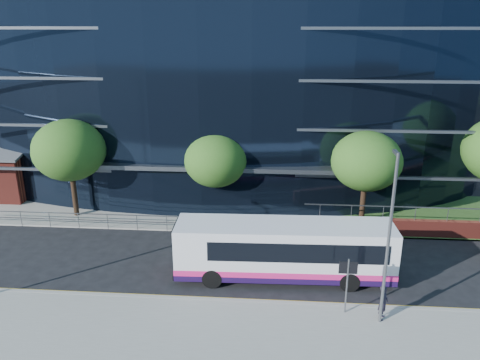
# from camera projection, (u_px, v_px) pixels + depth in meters

# --- Properties ---
(ground) EXTENTS (200.00, 200.00, 0.00)m
(ground) POSITION_uv_depth(u_px,v_px,m) (251.00, 292.00, 23.98)
(ground) COLOR black
(ground) RESTS_ON ground
(pavement_near) EXTENTS (80.00, 8.00, 0.15)m
(pavement_near) POSITION_uv_depth(u_px,v_px,m) (245.00, 357.00, 19.23)
(pavement_near) COLOR gray
(pavement_near) RESTS_ON ground
(kerb) EXTENTS (80.00, 0.25, 0.16)m
(kerb) POSITION_uv_depth(u_px,v_px,m) (250.00, 302.00, 23.01)
(kerb) COLOR gray
(kerb) RESTS_ON ground
(yellow_line_outer) EXTENTS (80.00, 0.08, 0.01)m
(yellow_line_outer) POSITION_uv_depth(u_px,v_px,m) (251.00, 301.00, 23.22)
(yellow_line_outer) COLOR gold
(yellow_line_outer) RESTS_ON ground
(yellow_line_inner) EXTENTS (80.00, 0.08, 0.01)m
(yellow_line_inner) POSITION_uv_depth(u_px,v_px,m) (251.00, 299.00, 23.36)
(yellow_line_inner) COLOR gold
(yellow_line_inner) RESTS_ON ground
(far_forecourt) EXTENTS (50.00, 8.00, 0.10)m
(far_forecourt) POSITION_uv_depth(u_px,v_px,m) (179.00, 208.00, 34.79)
(far_forecourt) COLOR gray
(far_forecourt) RESTS_ON ground
(glass_office) EXTENTS (44.00, 23.10, 16.00)m
(glass_office) POSITION_uv_depth(u_px,v_px,m) (220.00, 84.00, 41.41)
(glass_office) COLOR black
(glass_office) RESTS_ON ground
(guard_railings) EXTENTS (24.00, 0.05, 1.10)m
(guard_railings) POSITION_uv_depth(u_px,v_px,m) (137.00, 219.00, 30.92)
(guard_railings) COLOR slate
(guard_railings) RESTS_ON ground
(apartment_block) EXTENTS (60.00, 42.00, 30.00)m
(apartment_block) POSITION_uv_depth(u_px,v_px,m) (479.00, 36.00, 72.12)
(apartment_block) COLOR #2D511E
(apartment_block) RESTS_ON ground
(street_sign) EXTENTS (0.85, 0.09, 2.80)m
(street_sign) POSITION_uv_depth(u_px,v_px,m) (348.00, 275.00, 21.46)
(street_sign) COLOR slate
(street_sign) RESTS_ON pavement_near
(tree_far_a) EXTENTS (4.95, 4.95, 6.98)m
(tree_far_a) POSITION_uv_depth(u_px,v_px,m) (69.00, 150.00, 31.88)
(tree_far_a) COLOR black
(tree_far_a) RESTS_ON ground
(tree_far_b) EXTENTS (4.29, 4.29, 6.05)m
(tree_far_b) POSITION_uv_depth(u_px,v_px,m) (216.00, 161.00, 31.83)
(tree_far_b) COLOR black
(tree_far_b) RESTS_ON ground
(tree_far_c) EXTENTS (4.62, 4.62, 6.51)m
(tree_far_c) POSITION_uv_depth(u_px,v_px,m) (366.00, 161.00, 30.51)
(tree_far_c) COLOR black
(tree_far_c) RESTS_ON ground
(tree_dist_e) EXTENTS (4.62, 4.62, 6.51)m
(tree_dist_e) POSITION_uv_depth(u_px,v_px,m) (460.00, 95.00, 58.55)
(tree_dist_e) COLOR black
(tree_dist_e) RESTS_ON ground
(streetlight_east) EXTENTS (0.15, 0.77, 8.00)m
(streetlight_east) POSITION_uv_depth(u_px,v_px,m) (389.00, 236.00, 20.06)
(streetlight_east) COLOR slate
(streetlight_east) RESTS_ON pavement_near
(city_bus) EXTENTS (11.62, 2.98, 3.12)m
(city_bus) POSITION_uv_depth(u_px,v_px,m) (286.00, 250.00, 24.85)
(city_bus) COLOR silver
(city_bus) RESTS_ON ground
(pedestrian) EXTENTS (0.58, 0.72, 1.70)m
(pedestrian) POSITION_uv_depth(u_px,v_px,m) (383.00, 302.00, 21.35)
(pedestrian) COLOR black
(pedestrian) RESTS_ON pavement_near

